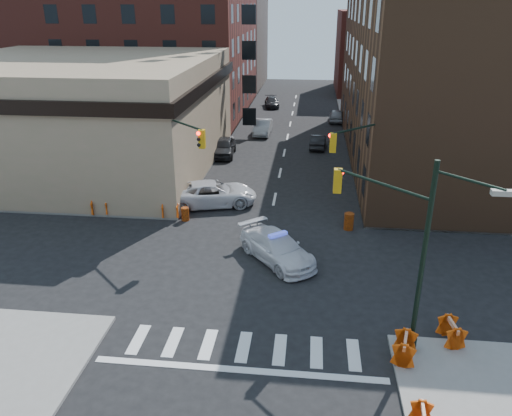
% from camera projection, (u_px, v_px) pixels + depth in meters
% --- Properties ---
extents(ground, '(140.00, 140.00, 0.00)m').
position_uv_depth(ground, '(260.00, 267.00, 26.88)').
color(ground, black).
rests_on(ground, ground).
extents(sidewalk_nw, '(34.00, 54.50, 0.15)m').
position_uv_depth(sidewalk_nw, '(96.00, 121.00, 59.26)').
color(sidewalk_nw, gray).
rests_on(sidewalk_nw, ground).
extents(sidewalk_ne, '(34.00, 54.50, 0.15)m').
position_uv_depth(sidewalk_ne, '(500.00, 131.00, 54.56)').
color(sidewalk_ne, gray).
rests_on(sidewalk_ne, ground).
extents(bank_building, '(22.00, 22.00, 9.00)m').
position_uv_depth(bank_building, '(80.00, 113.00, 42.03)').
color(bank_building, '#987D64').
rests_on(bank_building, ground).
extents(apartment_block, '(25.00, 25.00, 24.00)m').
position_uv_depth(apartment_block, '(144.00, 12.00, 60.87)').
color(apartment_block, maroon).
rests_on(apartment_block, ground).
extents(commercial_row_ne, '(14.00, 34.00, 14.00)m').
position_uv_depth(commercial_row_ne, '(435.00, 78.00, 43.52)').
color(commercial_row_ne, '#533521').
rests_on(commercial_row_ne, ground).
extents(filler_nw, '(20.00, 18.00, 16.00)m').
position_uv_depth(filler_nw, '(203.00, 35.00, 82.34)').
color(filler_nw, brown).
rests_on(filler_nw, ground).
extents(filler_ne, '(16.00, 16.00, 12.00)m').
position_uv_depth(filler_ne, '(390.00, 52.00, 76.38)').
color(filler_ne, maroon).
rests_on(filler_ne, ground).
extents(signal_pole_se, '(5.40, 5.27, 8.00)m').
position_uv_depth(signal_pole_se, '(400.00, 241.00, 19.43)').
color(signal_pole_se, black).
rests_on(signal_pole_se, sidewalk_se).
extents(signal_pole_nw, '(3.58, 3.67, 8.00)m').
position_uv_depth(signal_pole_nw, '(175.00, 157.00, 30.71)').
color(signal_pole_nw, black).
rests_on(signal_pole_nw, sidewalk_nw).
extents(signal_pole_ne, '(3.67, 3.58, 8.00)m').
position_uv_depth(signal_pole_ne, '(368.00, 164.00, 29.53)').
color(signal_pole_ne, black).
rests_on(signal_pole_ne, sidewalk_ne).
extents(tree_ne_near, '(3.00, 3.00, 4.85)m').
position_uv_depth(tree_ne_near, '(364.00, 109.00, 48.64)').
color(tree_ne_near, black).
rests_on(tree_ne_near, sidewalk_ne).
extents(tree_ne_far, '(3.00, 3.00, 4.85)m').
position_uv_depth(tree_ne_far, '(358.00, 95.00, 55.98)').
color(tree_ne_far, black).
rests_on(tree_ne_far, sidewalk_ne).
extents(police_car, '(5.06, 5.54, 1.55)m').
position_uv_depth(police_car, '(277.00, 248.00, 27.25)').
color(police_car, silver).
rests_on(police_car, ground).
extents(pickup, '(6.72, 4.47, 1.72)m').
position_uv_depth(pickup, '(212.00, 193.00, 34.71)').
color(pickup, silver).
rests_on(pickup, ground).
extents(parked_car_wnear, '(2.19, 4.94, 1.65)m').
position_uv_depth(parked_car_wnear, '(224.00, 147.00, 45.95)').
color(parked_car_wnear, black).
rests_on(parked_car_wnear, ground).
extents(parked_car_wfar, '(1.75, 4.72, 1.54)m').
position_uv_depth(parked_car_wfar, '(263.00, 127.00, 53.32)').
color(parked_car_wfar, '#92959A').
rests_on(parked_car_wfar, ground).
extents(parked_car_wdeep, '(2.41, 4.66, 1.29)m').
position_uv_depth(parked_car_wdeep, '(272.00, 102.00, 67.16)').
color(parked_car_wdeep, black).
rests_on(parked_car_wdeep, ground).
extents(parked_car_enear, '(1.68, 4.06, 1.31)m').
position_uv_depth(parked_car_enear, '(318.00, 141.00, 48.38)').
color(parked_car_enear, black).
rests_on(parked_car_enear, ground).
extents(parked_car_efar, '(1.99, 4.38, 1.46)m').
position_uv_depth(parked_car_efar, '(337.00, 115.00, 59.01)').
color(parked_car_efar, '#94969C').
rests_on(parked_car_efar, ground).
extents(pedestrian_a, '(0.72, 0.63, 1.66)m').
position_uv_depth(pedestrian_a, '(177.00, 196.00, 34.00)').
color(pedestrian_a, black).
rests_on(pedestrian_a, sidewalk_nw).
extents(pedestrian_b, '(0.90, 0.71, 1.81)m').
position_uv_depth(pedestrian_b, '(87.00, 199.00, 33.23)').
color(pedestrian_b, black).
rests_on(pedestrian_b, sidewalk_nw).
extents(pedestrian_c, '(1.17, 0.93, 1.86)m').
position_uv_depth(pedestrian_c, '(89.00, 187.00, 35.19)').
color(pedestrian_c, '#202330').
rests_on(pedestrian_c, sidewalk_nw).
extents(barrel_road, '(0.74, 0.74, 1.07)m').
position_uv_depth(barrel_road, '(349.00, 221.00, 31.10)').
color(barrel_road, '#C95F09').
rests_on(barrel_road, ground).
extents(barrel_bank, '(0.55, 0.55, 0.89)m').
position_uv_depth(barrel_bank, '(185.00, 214.00, 32.41)').
color(barrel_bank, orange).
rests_on(barrel_bank, ground).
extents(barricade_se_a, '(0.81, 1.37, 0.97)m').
position_uv_depth(barricade_se_a, '(451.00, 332.00, 20.54)').
color(barricade_se_a, '#E9430A').
rests_on(barricade_se_a, sidewalk_se).
extents(barricade_se_b, '(0.99, 1.49, 1.02)m').
position_uv_depth(barricade_se_b, '(404.00, 348.00, 19.55)').
color(barricade_se_b, '#C93C09').
rests_on(barricade_se_b, sidewalk_se).
extents(barricade_nw_a, '(1.32, 0.78, 0.94)m').
position_uv_depth(barricade_nw_a, '(170.00, 210.00, 32.54)').
color(barricade_nw_a, '#ED410B').
rests_on(barricade_nw_a, sidewalk_nw).
extents(barricade_nw_b, '(1.34, 0.81, 0.95)m').
position_uv_depth(barricade_nw_b, '(100.00, 207.00, 33.02)').
color(barricade_nw_b, red).
rests_on(barricade_nw_b, sidewalk_nw).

